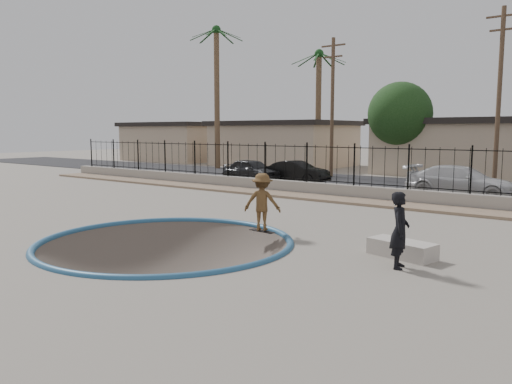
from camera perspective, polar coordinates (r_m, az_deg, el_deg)
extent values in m
cube|color=gray|center=(24.71, 12.78, -2.84)|extent=(120.00, 120.00, 2.20)
torus|color=#26557D|center=(14.00, -10.23, -5.69)|extent=(7.04, 7.04, 0.20)
cube|color=#9D8267|center=(22.05, 9.79, -0.91)|extent=(42.00, 1.60, 0.11)
cube|color=gray|center=(22.99, 11.09, 0.00)|extent=(42.00, 0.45, 0.60)
cube|color=black|center=(22.94, 11.11, 1.04)|extent=(40.00, 0.04, 0.03)
cube|color=black|center=(22.84, 11.20, 4.99)|extent=(40.00, 0.04, 0.04)
cube|color=black|center=(29.14, 16.98, 0.72)|extent=(90.00, 8.00, 0.04)
cube|color=tan|center=(52.92, -8.60, 5.52)|extent=(10.00, 8.00, 3.50)
cube|color=black|center=(52.91, -8.64, 7.63)|extent=(10.60, 8.60, 0.40)
cube|color=tan|center=(44.47, 3.14, 5.32)|extent=(11.00, 8.00, 3.50)
cube|color=black|center=(44.45, 3.16, 7.83)|extent=(11.60, 8.60, 0.40)
cube|color=tan|center=(38.04, 22.16, 4.53)|extent=(10.00, 8.00, 3.50)
cube|color=black|center=(38.03, 22.30, 7.47)|extent=(10.60, 8.60, 0.40)
cylinder|color=brown|center=(40.65, -4.49, 10.44)|extent=(0.44, 0.44, 11.00)
sphere|color=#164218|center=(41.33, -4.56, 18.00)|extent=(0.70, 0.70, 0.70)
cylinder|color=brown|center=(39.67, 7.12, 9.05)|extent=(0.44, 0.44, 9.00)
sphere|color=#164218|center=(40.08, 7.22, 15.41)|extent=(0.70, 0.70, 0.70)
cylinder|color=#473323|center=(33.35, 8.70, 9.42)|extent=(0.24, 0.24, 9.00)
cube|color=#473323|center=(33.76, 8.83, 16.21)|extent=(1.70, 0.10, 0.10)
cube|color=#473323|center=(33.66, 8.81, 15.04)|extent=(1.30, 0.10, 0.10)
cylinder|color=#473323|center=(29.83, 26.01, 9.57)|extent=(0.24, 0.24, 9.50)
cube|color=#473323|center=(30.37, 26.46, 17.59)|extent=(1.70, 0.10, 0.10)
cube|color=#473323|center=(30.24, 26.38, 16.29)|extent=(1.30, 0.10, 0.10)
cylinder|color=#473323|center=(35.69, 15.97, 4.25)|extent=(0.34, 0.34, 3.00)
sphere|color=#143311|center=(35.68, 16.12, 8.58)|extent=(4.32, 4.32, 4.32)
imported|color=brown|center=(14.84, 0.71, -1.51)|extent=(1.27, 1.04, 1.71)
cube|color=black|center=(14.98, 0.71, -4.49)|extent=(0.89, 0.31, 0.02)
cylinder|color=silver|center=(15.12, -0.33, -4.52)|extent=(0.06, 0.04, 0.06)
cylinder|color=silver|center=(15.24, 0.10, -4.43)|extent=(0.06, 0.04, 0.06)
cylinder|color=silver|center=(14.73, 1.34, -4.84)|extent=(0.06, 0.04, 0.06)
cylinder|color=silver|center=(14.85, 1.76, -4.74)|extent=(0.06, 0.04, 0.06)
imported|color=black|center=(11.55, 16.11, -4.21)|extent=(0.57, 0.72, 1.72)
cube|color=#B3A99F|center=(12.70, 16.34, -6.25)|extent=(1.71, 1.03, 0.40)
imported|color=black|center=(29.98, -0.44, 2.53)|extent=(4.08, 1.94, 1.35)
imported|color=black|center=(29.20, 4.70, 2.31)|extent=(3.91, 1.47, 1.27)
imported|color=silver|center=(24.48, 22.44, 1.09)|extent=(5.02, 2.18, 1.44)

